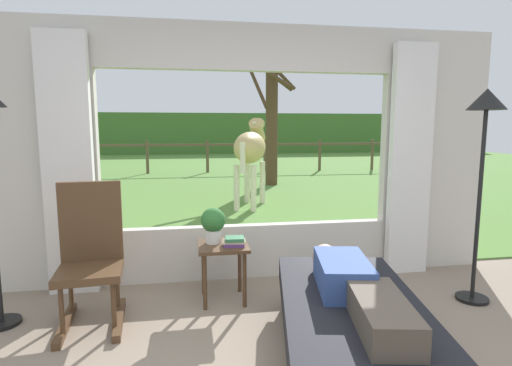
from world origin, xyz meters
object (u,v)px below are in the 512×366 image
at_px(horse, 251,148).
at_px(pasture_tree, 271,120).
at_px(reclining_person, 354,286).
at_px(floor_lamp_right, 485,131).
at_px(potted_plant, 213,223).
at_px(side_table, 223,255).
at_px(book_stack, 234,241).
at_px(rocking_chair, 91,255).
at_px(recliner_sofa, 349,326).

height_order(horse, pasture_tree, pasture_tree).
distance_m(reclining_person, floor_lamp_right, 1.91).
distance_m(potted_plant, horse, 4.34).
height_order(side_table, potted_plant, potted_plant).
relative_size(reclining_person, book_stack, 6.87).
height_order(rocking_chair, book_stack, rocking_chair).
bearing_deg(reclining_person, rocking_chair, 164.95).
bearing_deg(reclining_person, pasture_tree, 93.02).
relative_size(side_table, horse, 0.29).
height_order(reclining_person, potted_plant, potted_plant).
distance_m(horse, pasture_tree, 3.04).
bearing_deg(potted_plant, horse, 76.91).
height_order(recliner_sofa, side_table, side_table).
relative_size(recliner_sofa, reclining_person, 1.28).
xyz_separation_m(recliner_sofa, reclining_person, (0.00, -0.05, 0.30)).
relative_size(book_stack, horse, 0.12).
bearing_deg(pasture_tree, reclining_person, -97.64).
bearing_deg(horse, potted_plant, -81.79).
distance_m(recliner_sofa, pasture_tree, 8.33).
relative_size(rocking_chair, pasture_tree, 0.32).
xyz_separation_m(reclining_person, book_stack, (-0.67, 1.03, 0.04)).
bearing_deg(horse, floor_lamp_right, -52.69).
bearing_deg(recliner_sofa, book_stack, 135.10).
distance_m(rocking_chair, book_stack, 1.17).
xyz_separation_m(side_table, pasture_tree, (1.87, 7.08, 1.33)).
height_order(side_table, horse, horse).
xyz_separation_m(recliner_sofa, rocking_chair, (-1.84, 0.84, 0.33)).
relative_size(rocking_chair, potted_plant, 3.50).
relative_size(recliner_sofa, side_table, 3.53).
distance_m(rocking_chair, pasture_tree, 7.94).
distance_m(rocking_chair, horse, 4.92).
distance_m(side_table, horse, 4.41).
xyz_separation_m(recliner_sofa, potted_plant, (-0.85, 1.10, 0.48)).
bearing_deg(recliner_sofa, pasture_tree, 92.98).
distance_m(side_table, floor_lamp_right, 2.50).
xyz_separation_m(horse, pasture_tree, (0.97, 2.82, 0.60)).
distance_m(floor_lamp_right, pasture_tree, 7.45).
xyz_separation_m(recliner_sofa, pasture_tree, (1.10, 8.12, 1.54)).
xyz_separation_m(reclining_person, pasture_tree, (1.10, 8.17, 1.23)).
relative_size(rocking_chair, floor_lamp_right, 0.60).
bearing_deg(book_stack, potted_plant, 146.14).
bearing_deg(floor_lamp_right, horse, 106.01).
distance_m(recliner_sofa, horse, 5.38).
height_order(potted_plant, floor_lamp_right, floor_lamp_right).
relative_size(potted_plant, book_stack, 1.53).
bearing_deg(recliner_sofa, reclining_person, -79.33).
distance_m(rocking_chair, potted_plant, 1.03).
bearing_deg(rocking_chair, recliner_sofa, -29.81).
height_order(book_stack, horse, horse).
height_order(reclining_person, side_table, reclining_person).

